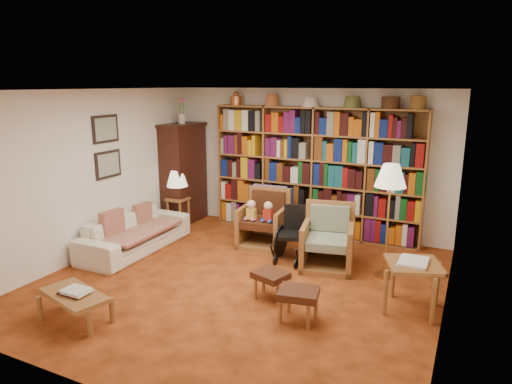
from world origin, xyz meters
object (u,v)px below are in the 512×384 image
Objects in this scene: armchair_sage at (329,243)px; footstool_b at (299,295)px; armchair_leather at (266,221)px; side_table_papers at (414,270)px; sofa at (135,233)px; footstool_a at (271,277)px; coffee_table at (75,297)px; wheelchair at (294,235)px; side_table_lamp at (178,206)px; floor_lamp at (390,180)px.

footstool_b is at bearing -84.43° from armchair_sage.
side_table_papers is at bearing -28.48° from armchair_leather.
sofa is 2.66m from footstool_a.
footstool_b is at bearing 26.36° from coffee_table.
armchair_leather is 2.82m from side_table_papers.
sofa is 2.51m from wheelchair.
wheelchair is (0.67, -0.45, -0.00)m from armchair_leather.
footstool_b is (3.20, -2.26, -0.08)m from side_table_lamp.
coffee_table is (-3.31, -1.89, -0.21)m from side_table_papers.
floor_lamp reaches higher than footstool_a.
floor_lamp is (3.74, 0.69, 1.06)m from sofa.
footstool_b is (3.10, -0.96, 0.02)m from sofa.
armchair_sage is 1.28m from floor_lamp.
side_table_lamp is 3.92m from footstool_b.
armchair_leather is at bearing -56.32° from sofa.
wheelchair is at bearing 153.71° from side_table_papers.
footstool_a is (-1.60, -0.42, -0.23)m from side_table_papers.
side_table_lamp is 3.30m from footstool_a.
footstool_a is (0.20, -1.31, -0.10)m from wheelchair.
footstool_b is (-0.64, -1.65, -1.04)m from floor_lamp.
sofa is at bearing 113.52° from coffee_table.
footstool_a is 0.96× the size of footstool_b.
armchair_sage is at bearing 95.57° from footstool_b.
coffee_table is (-0.83, -3.23, -0.08)m from armchair_leather.
floor_lamp is at bearing -1.79° from wheelchair.
footstool_a is at bearing -165.25° from side_table_papers.
armchair_leather is at bearing 166.25° from floor_lamp.
coffee_table is at bearing -104.44° from armchair_leather.
wheelchair is at bearing -12.99° from side_table_lamp.
armchair_leather is 1.97m from footstool_a.
side_table_papers is 1.58× the size of footstool_a.
sofa reaches higher than footstool_a.
coffee_table is at bearing -126.24° from armchair_sage.
side_table_papers is at bearing 14.75° from footstool_a.
floor_lamp is at bearing 48.11° from footstool_a.
coffee_table is at bearing -139.25° from footstool_a.
wheelchair is 1.66m from floor_lamp.
armchair_sage is at bearing -10.61° from side_table_lamp.
side_table_lamp is at bearing 145.01° from footstool_a.
wheelchair is at bearing 61.64° from coffee_table.
footstool_a is at bearing 143.44° from footstool_b.
footstool_b is (-1.10, -0.80, -0.20)m from side_table_papers.
side_table_papers is at bearing -61.50° from floor_lamp.
floor_lamp is (0.80, -0.05, 1.00)m from armchair_sage.
side_table_papers is at bearing -92.89° from sofa.
armchair_sage is (2.94, 0.74, 0.06)m from sofa.
floor_lamp reaches higher than side_table_lamp.
floor_lamp is 2.02m from footstool_a.
floor_lamp reaches higher than sofa.
armchair_sage reaches higher than wheelchair.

